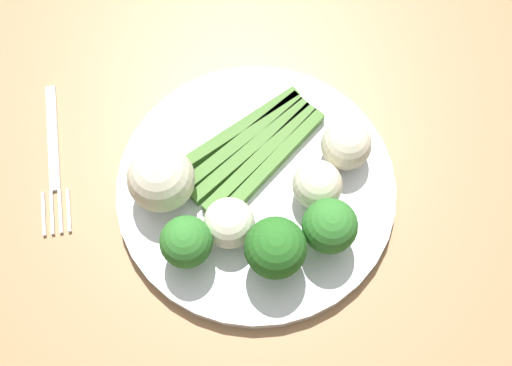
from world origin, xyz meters
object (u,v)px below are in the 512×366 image
object	(u,v)px
cauliflower_mid	(161,179)
cauliflower_near_center	(229,223)
fork	(54,160)
dining_table	(209,217)
cauliflower_near_fork	(317,185)
plate	(256,188)
broccoli_front	(275,248)
asparagus_bundle	(252,149)
cauliflower_outer_edge	(346,145)
broccoli_back_right	(186,242)
broccoli_right	(330,226)

from	to	relation	value
cauliflower_mid	cauliflower_near_center	world-z (taller)	cauliflower_mid
fork	cauliflower_near_center	bearing A→B (deg)	56.29
dining_table	cauliflower_near_fork	bearing A→B (deg)	172.85
dining_table	plate	size ratio (longest dim) A/B	5.17
broccoli_front	fork	xyz separation A→B (m)	(0.22, -0.10, -0.05)
dining_table	asparagus_bundle	size ratio (longest dim) A/B	9.25
cauliflower_near_fork	cauliflower_outer_edge	bearing A→B (deg)	-123.96
cauliflower_mid	dining_table	bearing A→B (deg)	-156.31
dining_table	broccoli_back_right	bearing A→B (deg)	85.06
plate	cauliflower_mid	world-z (taller)	cauliflower_mid
cauliflower_near_center	broccoli_front	bearing A→B (deg)	146.80
broccoli_back_right	cauliflower_outer_edge	world-z (taller)	broccoli_back_right
broccoli_right	broccoli_back_right	xyz separation A→B (m)	(0.13, 0.02, -0.00)
cauliflower_mid	cauliflower_near_center	xyz separation A→B (m)	(-0.06, 0.04, -0.01)
plate	fork	bearing A→B (deg)	-7.88
broccoli_back_right	cauliflower_near_center	world-z (taller)	broccoli_back_right
broccoli_back_right	cauliflower_near_fork	world-z (taller)	broccoli_back_right
broccoli_right	cauliflower_near_center	world-z (taller)	broccoli_right
asparagus_bundle	cauliflower_outer_edge	xyz separation A→B (m)	(-0.09, 0.00, 0.02)
asparagus_bundle	cauliflower_mid	distance (m)	0.10
plate	cauliflower_near_fork	xyz separation A→B (m)	(-0.06, 0.01, 0.03)
cauliflower_mid	fork	world-z (taller)	cauliflower_mid
cauliflower_near_fork	cauliflower_mid	bearing A→B (deg)	0.44
plate	cauliflower_near_fork	bearing A→B (deg)	171.86
asparagus_bundle	cauliflower_near_center	distance (m)	0.09
dining_table	broccoli_front	size ratio (longest dim) A/B	20.85
plate	cauliflower_near_center	size ratio (longest dim) A/B	5.75
broccoli_right	cauliflower_near_fork	world-z (taller)	broccoli_right
asparagus_bundle	broccoli_right	bearing A→B (deg)	83.53
broccoli_front	fork	distance (m)	0.25
dining_table	cauliflower_near_center	xyz separation A→B (m)	(-0.03, 0.05, 0.13)
broccoli_right	cauliflower_near_fork	xyz separation A→B (m)	(0.01, -0.04, -0.01)
asparagus_bundle	cauliflower_outer_edge	distance (m)	0.09
plate	broccoli_front	size ratio (longest dim) A/B	4.03
cauliflower_near_fork	cauliflower_mid	size ratio (longest dim) A/B	0.75
asparagus_bundle	broccoli_front	xyz separation A→B (m)	(-0.02, 0.11, 0.03)
plate	broccoli_front	bearing A→B (deg)	104.02
plate	cauliflower_near_center	world-z (taller)	cauliflower_near_center
plate	cauliflower_near_fork	size ratio (longest dim) A/B	5.78
cauliflower_outer_edge	cauliflower_near_center	bearing A→B (deg)	36.89
broccoli_front	cauliflower_outer_edge	xyz separation A→B (m)	(-0.07, -0.11, -0.01)
asparagus_bundle	broccoli_front	world-z (taller)	broccoli_front
asparagus_bundle	fork	bearing A→B (deg)	-43.29
broccoli_front	cauliflower_near_fork	world-z (taller)	broccoli_front
dining_table	broccoli_right	size ratio (longest dim) A/B	22.86
cauliflower_near_fork	cauliflower_mid	world-z (taller)	cauliflower_mid
fork	plate	bearing A→B (deg)	71.18
dining_table	cauliflower_mid	world-z (taller)	cauliflower_mid
asparagus_bundle	cauliflower_near_fork	bearing A→B (deg)	99.48
dining_table	cauliflower_outer_edge	size ratio (longest dim) A/B	28.94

